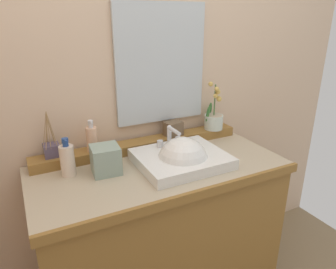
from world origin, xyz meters
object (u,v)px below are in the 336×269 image
Objects in this scene: potted_plant at (214,118)px; trinket_box at (173,129)px; tissue_box at (106,160)px; lotion_bottle at (67,160)px; soap_dispenser at (92,138)px; sink_basin at (182,161)px; reed_diffuser at (52,149)px.

potted_plant is 0.28m from trinket_box.
potted_plant is 0.75m from tissue_box.
lotion_bottle is at bearing -178.98° from trinket_box.
soap_dispenser is at bearing 36.71° from lotion_bottle.
potted_plant reaches higher than lotion_bottle.
potted_plant is 2.16× the size of tissue_box.
sink_basin is 2.65× the size of soap_dispenser.
reed_diffuser is 0.15m from lotion_bottle.
soap_dispenser is 0.71× the size of reed_diffuser.
tissue_box is (-0.36, 0.09, 0.05)m from sink_basin.
potted_plant is at bearing 0.04° from soap_dispenser.
reed_diffuser is 1.73× the size of tissue_box.
trinket_box is at bearing 178.17° from potted_plant.
reed_diffuser is at bearing 154.05° from sink_basin.
trinket_box is 0.63m from lotion_bottle.
potted_plant is 1.25× the size of reed_diffuser.
sink_basin reaches higher than tissue_box.
reed_diffuser is 1.24× the size of lotion_bottle.
potted_plant is 0.94m from reed_diffuser.
trinket_box is at bearing 20.72° from tissue_box.
lotion_bottle reaches higher than trinket_box.
soap_dispenser is 0.89× the size of lotion_bottle.
lotion_bottle is 1.39× the size of tissue_box.
sink_basin is 2.35× the size of lotion_bottle.
sink_basin is 1.89× the size of reed_diffuser.
tissue_box is (-0.45, -0.17, -0.03)m from trinket_box.
potted_plant reaches higher than soap_dispenser.
trinket_box is at bearing 1.12° from soap_dispenser.
potted_plant is 1.75× the size of soap_dispenser.
sink_basin is at bearing -118.18° from trinket_box.
tissue_box is at bearing -82.90° from soap_dispenser.
potted_plant is at bearing -11.59° from trinket_box.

